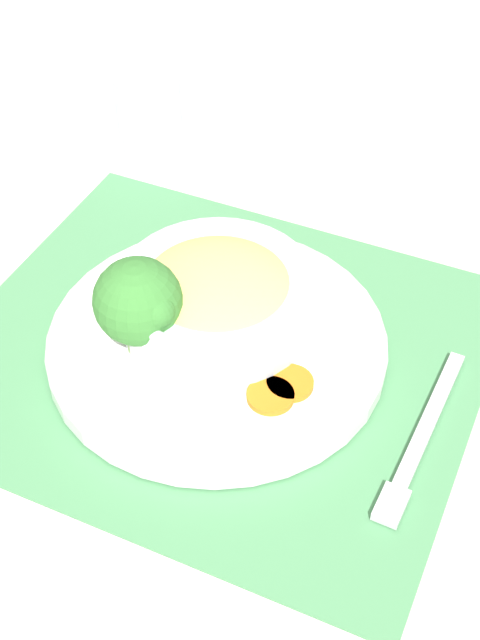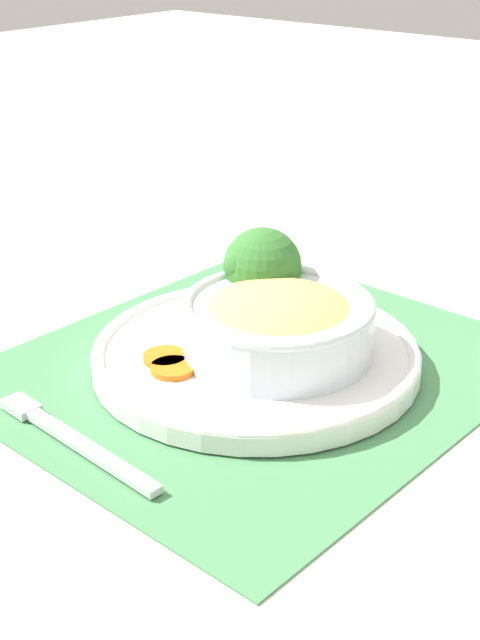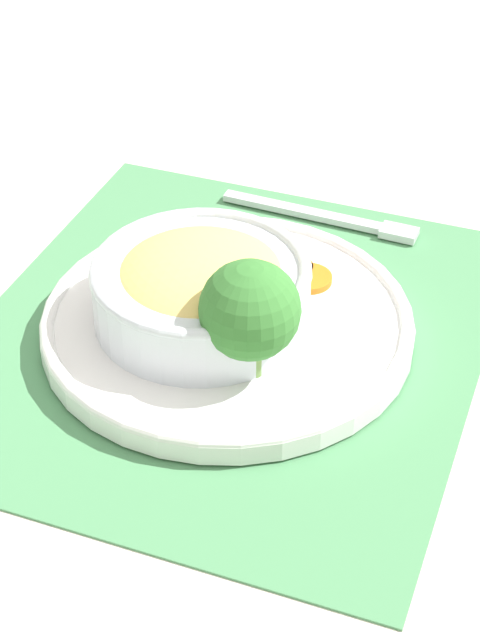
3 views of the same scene
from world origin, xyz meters
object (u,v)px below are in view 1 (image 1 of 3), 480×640
Objects in this scene: water_glass at (150,119)px; bowl at (217,295)px; fork at (416,450)px; broccoli_floret at (138,302)px.

bowl is at bearing 127.57° from water_glass.
fork is (-0.37, 0.30, -0.04)m from water_glass.
bowl is 0.30m from water_glass.
broccoli_floret is 0.49× the size of fork.
fork is at bearing 162.46° from bowl.
water_glass is (0.14, -0.29, -0.03)m from broccoli_floret.
fork is at bearing 178.32° from broccoli_floret.
fork is at bearing 141.55° from water_glass.
water_glass is 0.53× the size of fork.
bowl is 0.07m from broccoli_floret.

